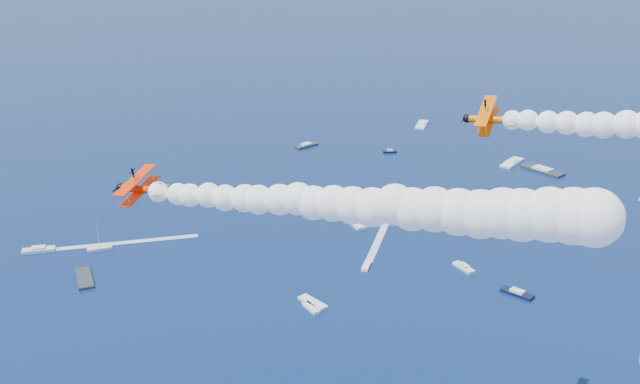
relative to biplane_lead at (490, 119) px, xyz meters
The scene contains 5 objects.
biplane_lead is the anchor object (origin of this frame).
biplane_trail 51.73m from the biplane_lead, 135.16° to the right, with size 7.84×8.80×5.30m, color #FF2F05, non-canonical shape.
smoke_trail_trail 29.59m from the biplane_lead, 101.06° to the right, with size 62.43×20.40×11.70m, color white, non-canonical shape.
spectator_boats 106.52m from the biplane_lead, 107.14° to the left, with size 209.94×175.43×0.70m.
boat_wakes 111.20m from the biplane_lead, 151.62° to the left, with size 74.86×77.74×0.04m.
Camera 1 is at (59.76, -68.71, 91.28)m, focal length 43.54 mm.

